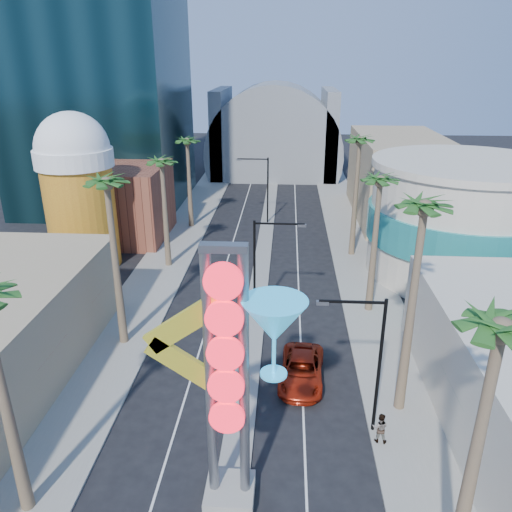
{
  "coord_description": "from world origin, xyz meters",
  "views": [
    {
      "loc": [
        2.26,
        -13.92,
        18.9
      ],
      "look_at": [
        0.02,
        21.48,
        4.68
      ],
      "focal_mm": 35.0,
      "sensor_mm": 36.0,
      "label": 1
    }
  ],
  "objects": [
    {
      "name": "streetlight_2",
      "position": [
        6.72,
        8.0,
        4.83
      ],
      "size": [
        3.45,
        0.25,
        8.0
      ],
      "color": "black",
      "rests_on": "ground"
    },
    {
      "name": "pedestrian_a",
      "position": [
        11.35,
        13.49,
        1.08
      ],
      "size": [
        0.8,
        0.67,
        1.86
      ],
      "primitive_type": "imported",
      "rotation": [
        0.0,
        0.0,
        3.53
      ],
      "color": "gray",
      "rests_on": "sidewalk_east"
    },
    {
      "name": "palm_7",
      "position": [
        9.0,
        34.0,
        10.82
      ],
      "size": [
        2.4,
        2.4,
        12.7
      ],
      "color": "brown",
      "rests_on": "ground"
    },
    {
      "name": "palm_2",
      "position": [
        -9.0,
        30.0,
        9.48
      ],
      "size": [
        2.4,
        2.4,
        11.2
      ],
      "color": "brown",
      "rests_on": "ground"
    },
    {
      "name": "sidewalk_west",
      "position": [
        -9.5,
        35.0,
        0.07
      ],
      "size": [
        5.0,
        100.0,
        0.15
      ],
      "primitive_type": "cube",
      "color": "gray",
      "rests_on": "ground"
    },
    {
      "name": "median",
      "position": [
        0.0,
        38.0,
        0.07
      ],
      "size": [
        1.6,
        84.0,
        0.15
      ],
      "primitive_type": "cube",
      "color": "gray",
      "rests_on": "ground"
    },
    {
      "name": "filler_east",
      "position": [
        16.0,
        48.0,
        5.0
      ],
      "size": [
        10.0,
        20.0,
        10.0
      ],
      "primitive_type": "cube",
      "color": "tan",
      "rests_on": "ground"
    },
    {
      "name": "pedestrian_b",
      "position": [
        7.38,
        7.11,
        1.0
      ],
      "size": [
        0.93,
        0.79,
        1.7
      ],
      "primitive_type": "imported",
      "rotation": [
        0.0,
        0.0,
        2.95
      ],
      "color": "gray",
      "rests_on": "sidewalk_east"
    },
    {
      "name": "palm_4",
      "position": [
        9.0,
        0.0,
        10.38
      ],
      "size": [
        2.4,
        2.4,
        12.2
      ],
      "color": "brown",
      "rests_on": "ground"
    },
    {
      "name": "hotel_tower",
      "position": [
        -22.0,
        52.0,
        25.0
      ],
      "size": [
        20.0,
        20.0,
        50.0
      ],
      "primitive_type": "cube",
      "color": "black",
      "rests_on": "ground"
    },
    {
      "name": "canopy",
      "position": [
        0.0,
        72.0,
        4.31
      ],
      "size": [
        22.0,
        16.0,
        22.0
      ],
      "color": "slate",
      "rests_on": "ground"
    },
    {
      "name": "streetlight_0",
      "position": [
        0.55,
        20.0,
        4.88
      ],
      "size": [
        3.79,
        0.25,
        8.0
      ],
      "color": "black",
      "rests_on": "ground"
    },
    {
      "name": "palm_3",
      "position": [
        -9.0,
        42.0,
        9.48
      ],
      "size": [
        2.4,
        2.4,
        11.2
      ],
      "color": "brown",
      "rests_on": "ground"
    },
    {
      "name": "palm_6",
      "position": [
        9.0,
        22.0,
        9.93
      ],
      "size": [
        2.4,
        2.4,
        11.7
      ],
      "color": "brown",
      "rests_on": "ground"
    },
    {
      "name": "neon_sign",
      "position": [
        0.82,
        2.96,
        7.31
      ],
      "size": [
        6.53,
        2.6,
        12.55
      ],
      "color": "gray",
      "rests_on": "ground"
    },
    {
      "name": "beer_mug",
      "position": [
        -17.0,
        30.0,
        7.84
      ],
      "size": [
        7.0,
        7.0,
        14.5
      ],
      "color": "#B35A17",
      "rests_on": "ground"
    },
    {
      "name": "brick_filler_west",
      "position": [
        -16.0,
        38.0,
        4.0
      ],
      "size": [
        10.0,
        10.0,
        8.0
      ],
      "primitive_type": "cube",
      "color": "brown",
      "rests_on": "ground"
    },
    {
      "name": "sidewalk_east",
      "position": [
        9.5,
        35.0,
        0.07
      ],
      "size": [
        5.0,
        100.0,
        0.15
      ],
      "primitive_type": "cube",
      "color": "gray",
      "rests_on": "ground"
    },
    {
      "name": "streetlight_1",
      "position": [
        -0.55,
        44.0,
        4.88
      ],
      "size": [
        3.79,
        0.25,
        8.0
      ],
      "color": "black",
      "rests_on": "ground"
    },
    {
      "name": "palm_5",
      "position": [
        9.0,
        10.0,
        11.27
      ],
      "size": [
        2.4,
        2.4,
        13.2
      ],
      "color": "brown",
      "rests_on": "ground"
    },
    {
      "name": "turquoise_building",
      "position": [
        18.0,
        30.0,
        5.25
      ],
      "size": [
        16.6,
        16.6,
        10.6
      ],
      "color": "beige",
      "rests_on": "ground"
    },
    {
      "name": "red_pickup",
      "position": [
        3.45,
        12.32,
        0.79
      ],
      "size": [
        3.04,
        5.88,
        1.58
      ],
      "primitive_type": "imported",
      "rotation": [
        0.0,
        0.0,
        -0.07
      ],
      "color": "#AB220D",
      "rests_on": "ground"
    },
    {
      "name": "palm_1",
      "position": [
        -9.0,
        16.0,
        10.82
      ],
      "size": [
        2.4,
        2.4,
        12.7
      ],
      "color": "brown",
      "rests_on": "ground"
    }
  ]
}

